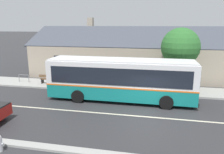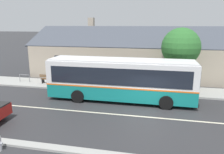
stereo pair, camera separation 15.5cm
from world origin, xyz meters
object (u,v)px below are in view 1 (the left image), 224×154
at_px(fire_hydrant, 0,143).
at_px(bike_rack, 24,77).
at_px(bench_by_building, 48,80).
at_px(street_tree_primary, 180,47).
at_px(bus_stop_sign, 191,77).
at_px(bench_down_street, 88,81).
at_px(transit_bus, 121,79).

bearing_deg(fire_hydrant, bike_rack, 118.22).
relative_size(bench_by_building, street_tree_primary, 0.30).
distance_m(bench_by_building, bus_stop_sign, 13.36).
distance_m(bench_down_street, bus_stop_sign, 9.34).
bearing_deg(bus_stop_sign, street_tree_primary, 115.16).
xyz_separation_m(transit_bus, bike_rack, (-10.48, 2.96, -1.08)).
bearing_deg(fire_hydrant, bus_stop_sign, 46.10).
bearing_deg(bus_stop_sign, bench_down_street, 174.14).
height_order(bench_down_street, bus_stop_sign, bus_stop_sign).
bearing_deg(bench_by_building, bench_down_street, 2.53).
relative_size(bench_down_street, bike_rack, 1.58).
xyz_separation_m(bus_stop_sign, bike_rack, (-16.05, 0.87, -0.96)).
height_order(bench_by_building, fire_hydrant, bench_by_building).
relative_size(transit_bus, bench_by_building, 6.82).
bearing_deg(bench_down_street, bench_by_building, -177.47).
height_order(transit_bus, fire_hydrant, transit_bus).
distance_m(bench_by_building, fire_hydrant, 11.64).
bearing_deg(bench_by_building, street_tree_primary, 4.95).
height_order(bench_down_street, street_tree_primary, street_tree_primary).
xyz_separation_m(transit_bus, bench_down_street, (-3.66, 3.04, -1.18)).
xyz_separation_m(transit_bus, street_tree_primary, (4.70, 3.94, 2.15)).
bearing_deg(street_tree_primary, bus_stop_sign, -64.84).
xyz_separation_m(fire_hydrant, bus_stop_sign, (10.00, 10.39, 1.21)).
relative_size(bench_by_building, bench_down_street, 0.91).
distance_m(bench_down_street, fire_hydrant, 11.37).
bearing_deg(transit_bus, bench_down_street, 140.27).
relative_size(bus_stop_sign, bike_rack, 2.07).
xyz_separation_m(bench_by_building, bus_stop_sign, (13.30, -0.77, 1.07)).
distance_m(bench_by_building, bike_rack, 2.75).
height_order(bench_by_building, bench_down_street, same).
xyz_separation_m(street_tree_primary, fire_hydrant, (-9.14, -12.24, -3.49)).
bearing_deg(bus_stop_sign, bench_by_building, 176.69).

